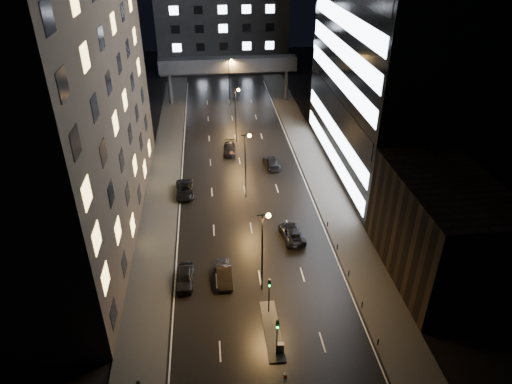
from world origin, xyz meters
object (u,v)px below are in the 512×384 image
at_px(car_away_a, 185,277).
at_px(car_toward_a, 292,233).
at_px(car_away_d, 230,149).
at_px(car_toward_b, 271,162).
at_px(car_away_b, 224,274).
at_px(utility_cabinet, 280,347).
at_px(car_away_c, 185,190).

xyz_separation_m(car_away_a, car_toward_a, (13.52, 7.08, -0.06)).
distance_m(car_away_d, car_toward_b, 9.02).
bearing_deg(car_away_d, car_away_a, -98.03).
bearing_deg(car_away_b, utility_cabinet, -67.06).
distance_m(car_away_b, car_away_c, 20.25).
bearing_deg(car_toward_b, car_away_d, -47.42).
bearing_deg(car_toward_b, car_away_c, 23.26).
distance_m(car_toward_a, car_toward_b, 20.22).
bearing_deg(car_away_c, car_toward_b, 25.93).
bearing_deg(car_away_d, utility_cabinet, -83.28).
distance_m(car_away_a, car_away_b, 4.44).
bearing_deg(car_away_d, car_toward_b, -38.62).
height_order(car_away_a, car_away_d, car_away_a).
xyz_separation_m(car_away_b, car_toward_a, (9.08, 7.01, -0.06)).
bearing_deg(car_away_a, utility_cabinet, -47.28).
relative_size(car_away_a, car_away_d, 0.92).
distance_m(car_away_a, car_away_c, 19.73).
xyz_separation_m(car_away_a, car_away_b, (4.44, 0.07, -0.00)).
xyz_separation_m(car_away_a, utility_cabinet, (9.24, -10.81, -0.14)).
xyz_separation_m(car_away_c, utility_cabinet, (9.70, -30.54, -0.12)).
height_order(car_away_a, car_toward_b, car_away_a).
bearing_deg(car_away_b, car_toward_b, 70.45).
xyz_separation_m(car_away_b, car_away_d, (2.59, 33.32, -0.06)).
xyz_separation_m(car_away_b, car_away_c, (-4.91, 19.65, -0.01)).
height_order(car_away_d, car_toward_b, car_toward_b).
xyz_separation_m(car_away_c, car_toward_a, (13.99, -12.64, -0.05)).
relative_size(car_away_a, car_toward_b, 0.89).
distance_m(car_away_c, car_toward_a, 18.85).
bearing_deg(car_away_d, car_away_c, -114.88).
bearing_deg(car_toward_b, car_away_a, 58.45).
bearing_deg(car_away_b, car_away_a, -179.88).
bearing_deg(car_away_c, car_toward_a, -44.37).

